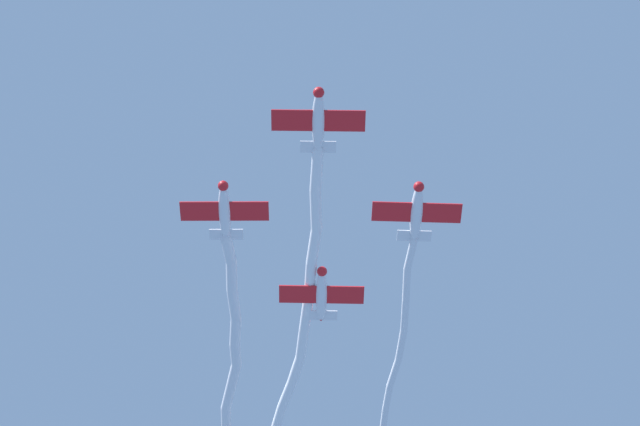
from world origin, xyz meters
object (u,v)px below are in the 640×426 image
Objects in this scene: airplane_lead at (318,120)px; airplane_slot at (322,294)px; airplane_right_wing at (225,211)px; airplane_left_wing at (416,212)px.

airplane_lead is 1.00× the size of airplane_slot.
airplane_right_wing is (8.90, 5.72, 0.30)m from airplane_lead.
airplane_left_wing is 1.00× the size of airplane_slot.
airplane_right_wing is (3.17, 14.62, 0.70)m from airplane_left_wing.
airplane_lead is 14.96m from airplane_slot.
airplane_lead is 10.59m from airplane_left_wing.
airplane_right_wing is 1.00× the size of airplane_slot.
airplane_lead is at bearing -1.98° from airplane_slot.
airplane_left_wing is at bearing 89.20° from airplane_right_wing.
airplane_left_wing is 1.00× the size of airplane_right_wing.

